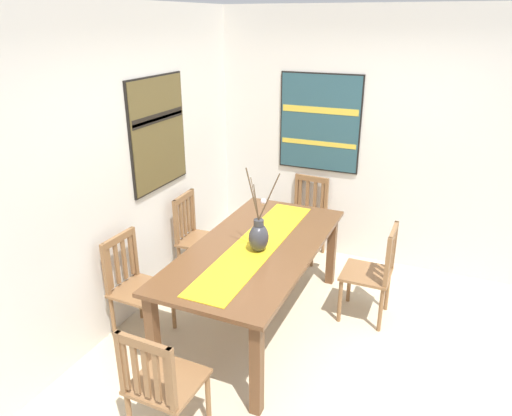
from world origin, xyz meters
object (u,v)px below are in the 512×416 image
dining_table (256,256)px  painting_on_side_wall (320,123)px  chair_4 (373,271)px  chair_0 (306,216)px  chair_1 (162,383)px  painting_on_back_wall (158,133)px  chair_2 (197,236)px  centerpiece_vase (259,236)px  chair_3 (135,285)px

dining_table → painting_on_side_wall: size_ratio=1.98×
chair_4 → chair_0: bearing=44.2°
chair_1 → painting_on_side_wall: painting_on_side_wall is taller
painting_on_back_wall → dining_table: bearing=-103.7°
chair_0 → chair_4: bearing=-135.8°
chair_1 → chair_2: bearing=24.3°
centerpiece_vase → painting_on_side_wall: painting_on_side_wall is taller
chair_0 → centerpiece_vase: bearing=-177.1°
chair_4 → chair_1: bearing=154.0°
dining_table → chair_1: 1.43m
chair_3 → painting_on_back_wall: 1.39m
chair_3 → painting_on_side_wall: 2.57m
centerpiece_vase → painting_on_side_wall: 1.82m
painting_on_side_wall → dining_table: bearing=178.8°
centerpiece_vase → painting_on_side_wall: (1.72, 0.02, 0.60)m
centerpiece_vase → chair_3: centerpiece_vase is taller
chair_3 → painting_on_back_wall: bearing=15.4°
dining_table → chair_4: chair_4 is taller
chair_4 → chair_2: bearing=90.0°
chair_3 → painting_on_side_wall: bearing=-23.0°
chair_3 → chair_2: bearing=0.3°
chair_0 → painting_on_back_wall: painting_on_back_wall is taller
chair_3 → painting_on_back_wall: (0.80, 0.22, 1.11)m
centerpiece_vase → chair_2: size_ratio=0.79×
chair_0 → painting_on_side_wall: painting_on_side_wall is taller
chair_1 → chair_4: 2.14m
chair_3 → chair_1: bearing=-135.8°
chair_2 → chair_4: (0.00, -1.80, -0.01)m
chair_1 → chair_0: bearing=-0.0°
chair_2 → chair_4: size_ratio=1.01×
centerpiece_vase → chair_3: size_ratio=0.80×
chair_3 → painting_on_side_wall: (2.16, -0.92, 1.04)m
chair_2 → chair_4: bearing=-90.0°
chair_4 → painting_on_side_wall: painting_on_side_wall is taller
chair_2 → chair_3: chair_2 is taller
chair_4 → dining_table: bearing=118.7°
painting_on_back_wall → chair_3: bearing=-164.6°
centerpiece_vase → chair_4: centerpiece_vase is taller
chair_1 → painting_on_side_wall: (3.05, -0.06, 1.04)m
dining_table → painting_on_side_wall: (1.63, -0.03, 0.83)m
painting_on_back_wall → chair_2: bearing=-42.8°
centerpiece_vase → chair_3: bearing=115.5°
centerpiece_vase → chair_0: size_ratio=0.79×
chair_2 → painting_on_back_wall: 1.15m
painting_on_back_wall → painting_on_side_wall: bearing=-39.8°
dining_table → chair_1: (-1.42, 0.02, -0.21)m
chair_4 → painting_on_back_wall: bearing=96.6°
chair_3 → chair_4: (1.03, -1.80, -0.00)m
chair_0 → chair_1: chair_0 is taller
centerpiece_vase → chair_4: 1.13m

